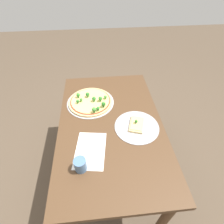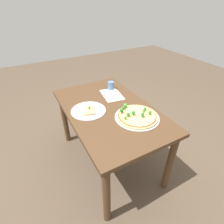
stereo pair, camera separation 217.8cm
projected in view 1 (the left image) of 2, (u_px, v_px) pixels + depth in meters
The scene contains 6 objects.
ground_plane at pixel (111, 169), 1.77m from camera, with size 8.00×8.00×0.00m, color brown.
dining_table at pixel (111, 131), 1.35m from camera, with size 1.22×0.75×0.70m.
pizza_tray_whole at pixel (91, 101), 1.43m from camera, with size 0.38×0.38×0.07m.
pizza_tray_slice at pixel (137, 126), 1.25m from camera, with size 0.32×0.32×0.05m.
drinking_cup at pixel (80, 165), 0.99m from camera, with size 0.07×0.07×0.09m, color #4C7099.
paper_menu at pixel (90, 150), 1.11m from camera, with size 0.28×0.19×0.00m, color white.
Camera 1 is at (-0.85, 0.07, 1.65)m, focal length 28.00 mm.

